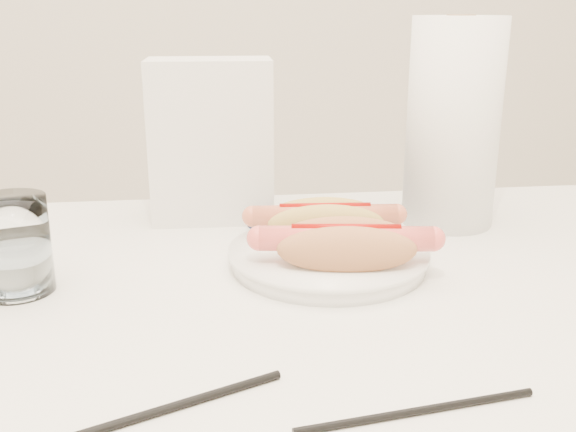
{
  "coord_description": "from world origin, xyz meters",
  "views": [
    {
      "loc": [
        -0.04,
        -0.62,
        1.04
      ],
      "look_at": [
        0.05,
        0.07,
        0.82
      ],
      "focal_mm": 41.03,
      "sensor_mm": 36.0,
      "label": 1
    }
  ],
  "objects": [
    {
      "name": "table",
      "position": [
        0.0,
        0.0,
        0.69
      ],
      "size": [
        1.2,
        0.8,
        0.75
      ],
      "color": "white",
      "rests_on": "ground"
    },
    {
      "name": "plate",
      "position": [
        0.1,
        0.09,
        0.76
      ],
      "size": [
        0.27,
        0.27,
        0.02
      ],
      "primitive_type": "cylinder",
      "rotation": [
        0.0,
        0.0,
        0.24
      ],
      "color": "white",
      "rests_on": "table"
    },
    {
      "name": "hotdog_left",
      "position": [
        0.1,
        0.14,
        0.79
      ],
      "size": [
        0.18,
        0.08,
        0.05
      ],
      "rotation": [
        0.0,
        0.0,
        -0.08
      ],
      "color": "tan",
      "rests_on": "plate"
    },
    {
      "name": "hotdog_right",
      "position": [
        0.11,
        0.04,
        0.79
      ],
      "size": [
        0.19,
        0.09,
        0.05
      ],
      "rotation": [
        0.0,
        0.0,
        -0.13
      ],
      "color": "#B97648",
      "rests_on": "plate"
    },
    {
      "name": "water_glass",
      "position": [
        -0.24,
        0.06,
        0.8
      ],
      "size": [
        0.08,
        0.08,
        0.1
      ],
      "primitive_type": "cylinder",
      "color": "silver",
      "rests_on": "table"
    },
    {
      "name": "chopstick_near",
      "position": [
        -0.09,
        -0.19,
        0.75
      ],
      "size": [
        0.21,
        0.09,
        0.01
      ],
      "primitive_type": "cylinder",
      "rotation": [
        0.0,
        1.57,
        0.4
      ],
      "color": "black",
      "rests_on": "table"
    },
    {
      "name": "chopstick_far",
      "position": [
        0.11,
        -0.21,
        0.75
      ],
      "size": [
        0.19,
        0.03,
        0.01
      ],
      "primitive_type": "cylinder",
      "rotation": [
        0.0,
        1.57,
        0.15
      ],
      "color": "black",
      "rests_on": "table"
    },
    {
      "name": "napkin_box",
      "position": [
        -0.03,
        0.3,
        0.86
      ],
      "size": [
        0.17,
        0.1,
        0.22
      ],
      "primitive_type": "cube",
      "rotation": [
        0.0,
        0.0,
        -0.03
      ],
      "color": "silver",
      "rests_on": "table"
    },
    {
      "name": "navy_napkin",
      "position": [
        0.1,
        0.23,
        0.75
      ],
      "size": [
        0.21,
        0.21,
        0.01
      ],
      "primitive_type": "cube",
      "rotation": [
        0.0,
        0.0,
        0.3
      ],
      "color": "#111836",
      "rests_on": "table"
    },
    {
      "name": "paper_towel_roll",
      "position": [
        0.29,
        0.23,
        0.89
      ],
      "size": [
        0.16,
        0.16,
        0.28
      ],
      "primitive_type": "cylinder",
      "rotation": [
        0.0,
        0.0,
        -0.39
      ],
      "color": "white",
      "rests_on": "table"
    }
  ]
}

